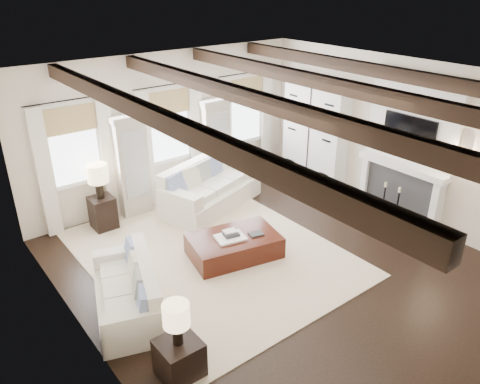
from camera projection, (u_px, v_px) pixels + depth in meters
ground at (285, 271)px, 7.97m from camera, size 7.50×7.50×0.00m
room_shell at (286, 143)px, 8.22m from camera, size 6.54×7.54×3.22m
area_rug at (210, 253)px, 8.46m from camera, size 3.98×4.89×0.02m
sofa_back at (209, 189)px, 10.04m from camera, size 2.53×1.71×1.00m
sofa_left at (130, 292)px, 6.91m from camera, size 1.40×2.04×0.80m
ottoman at (234, 246)px, 8.31m from camera, size 1.72×1.28×0.41m
tray at (230, 238)px, 8.13m from camera, size 0.57×0.48×0.04m
book_lower at (231, 234)px, 8.16m from camera, size 0.30×0.25×0.04m
book_upper at (230, 231)px, 8.18m from camera, size 0.25×0.21×0.03m
book_loose at (256, 234)px, 8.26m from camera, size 0.27×0.23×0.03m
side_table_front at (179, 358)px, 5.82m from camera, size 0.51×0.51×0.51m
lamp_front at (176, 317)px, 5.54m from camera, size 0.33×0.33×0.58m
side_table_back at (103, 213)px, 9.18m from camera, size 0.44×0.44×0.67m
lamp_back at (98, 175)px, 8.84m from camera, size 0.40×0.40×0.69m
candlestick_near at (397, 209)px, 9.34m from camera, size 0.16×0.16×0.80m
candlestick_far at (383, 203)px, 9.58m from camera, size 0.16×0.16×0.79m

